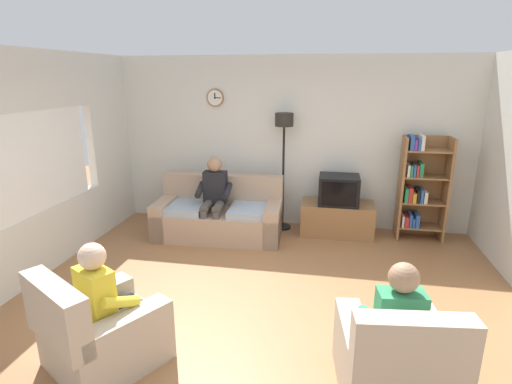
# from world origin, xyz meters

# --- Properties ---
(ground_plane) EXTENTS (12.00, 12.00, 0.00)m
(ground_plane) POSITION_xyz_m (0.00, 0.00, 0.00)
(ground_plane) COLOR #9E6B42
(back_wall_assembly) EXTENTS (6.20, 0.17, 2.70)m
(back_wall_assembly) POSITION_xyz_m (-0.00, 2.66, 1.35)
(back_wall_assembly) COLOR silver
(back_wall_assembly) RESTS_ON ground_plane
(left_wall_assembly) EXTENTS (0.12, 5.80, 2.70)m
(left_wall_assembly) POSITION_xyz_m (-2.86, 0.03, 1.34)
(left_wall_assembly) COLOR silver
(left_wall_assembly) RESTS_ON ground_plane
(couch) EXTENTS (1.94, 0.96, 0.90)m
(couch) POSITION_xyz_m (-1.01, 1.85, 0.31)
(couch) COLOR tan
(couch) RESTS_ON ground_plane
(tv_stand) EXTENTS (1.10, 0.56, 0.50)m
(tv_stand) POSITION_xyz_m (0.78, 2.25, 0.25)
(tv_stand) COLOR olive
(tv_stand) RESTS_ON ground_plane
(tv) EXTENTS (0.60, 0.49, 0.44)m
(tv) POSITION_xyz_m (0.78, 2.23, 0.72)
(tv) COLOR black
(tv) RESTS_ON tv_stand
(bookshelf) EXTENTS (0.68, 0.36, 1.58)m
(bookshelf) POSITION_xyz_m (1.95, 2.32, 0.80)
(bookshelf) COLOR olive
(bookshelf) RESTS_ON ground_plane
(floor_lamp) EXTENTS (0.28, 0.28, 1.85)m
(floor_lamp) POSITION_xyz_m (-0.09, 2.35, 1.45)
(floor_lamp) COLOR black
(floor_lamp) RESTS_ON ground_plane
(armchair_near_window) EXTENTS (1.14, 1.16, 0.90)m
(armchair_near_window) POSITION_xyz_m (-1.21, -1.12, 0.29)
(armchair_near_window) COLOR #BCAD99
(armchair_near_window) RESTS_ON ground_plane
(armchair_near_bookshelf) EXTENTS (0.90, 0.97, 0.90)m
(armchair_near_bookshelf) POSITION_xyz_m (1.17, -1.04, 0.29)
(armchair_near_bookshelf) COLOR #BCAD99
(armchair_near_bookshelf) RESTS_ON ground_plane
(person_on_couch) EXTENTS (0.52, 0.55, 1.24)m
(person_on_couch) POSITION_xyz_m (-1.05, 1.73, 0.70)
(person_on_couch) COLOR black
(person_on_couch) RESTS_ON ground_plane
(person_in_left_armchair) EXTENTS (0.61, 0.63, 1.12)m
(person_in_left_armchair) POSITION_xyz_m (-1.17, -1.05, 0.60)
(person_in_left_armchair) COLOR yellow
(person_in_left_armchair) RESTS_ON ground_plane
(person_in_right_armchair) EXTENTS (0.55, 0.57, 1.12)m
(person_in_right_armchair) POSITION_xyz_m (1.16, -0.95, 0.60)
(person_in_right_armchair) COLOR #338C59
(person_in_right_armchair) RESTS_ON ground_plane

